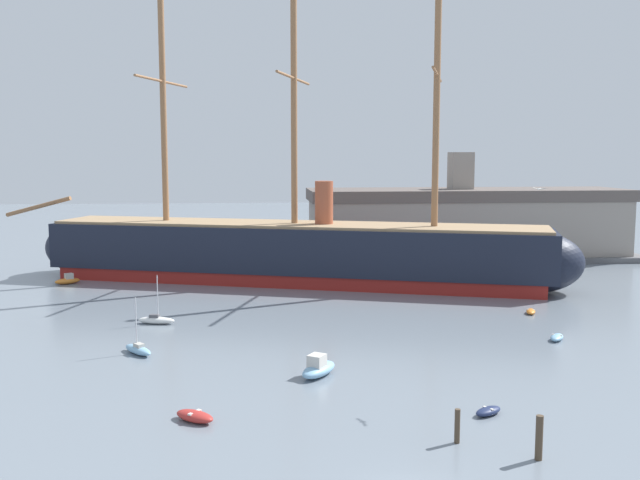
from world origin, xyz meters
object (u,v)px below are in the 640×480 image
(tall_ship, at_px, (295,251))
(motorboat_near_centre, at_px, (318,368))
(dinghy_foreground_left, at_px, (195,416))
(dockside_warehouse_right, at_px, (466,224))
(sailboat_alongside_bow, at_px, (156,320))
(seagull_in_flight, at_px, (539,189))
(dinghy_alongside_stern, at_px, (531,311))
(dinghy_mid_right, at_px, (557,337))
(dinghy_far_right, at_px, (564,280))
(motorboat_far_left, at_px, (68,280))
(sailboat_distant_centre, at_px, (335,268))
(sailboat_mid_left, at_px, (138,349))
(dinghy_foreground_right, at_px, (488,411))
(mooring_piling_left_pair, at_px, (539,438))
(mooring_piling_nearest, at_px, (457,426))

(tall_ship, bearing_deg, motorboat_near_centre, -90.82)
(dinghy_foreground_left, xyz_separation_m, dockside_warehouse_right, (35.19, 62.28, 4.88))
(sailboat_alongside_bow, distance_m, seagull_in_flight, 36.67)
(motorboat_near_centre, bearing_deg, dinghy_alongside_stern, 37.86)
(dinghy_mid_right, bearing_deg, dinghy_far_right, 64.56)
(motorboat_far_left, height_order, dinghy_far_right, motorboat_far_left)
(dinghy_alongside_stern, bearing_deg, motorboat_near_centre, -142.14)
(motorboat_near_centre, xyz_separation_m, sailboat_distant_centre, (6.31, 43.96, -0.05))
(motorboat_near_centre, relative_size, sailboat_mid_left, 0.90)
(dinghy_foreground_left, relative_size, dinghy_far_right, 1.38)
(seagull_in_flight, bearing_deg, motorboat_far_left, 134.07)
(dinghy_foreground_right, height_order, dockside_warehouse_right, dockside_warehouse_right)
(dinghy_foreground_left, bearing_deg, dinghy_mid_right, 28.30)
(dinghy_alongside_stern, height_order, mooring_piling_left_pair, mooring_piling_left_pair)
(dinghy_foreground_right, relative_size, seagull_in_flight, 1.70)
(motorboat_near_centre, relative_size, sailboat_alongside_bow, 0.89)
(dinghy_mid_right, distance_m, dinghy_alongside_stern, 10.00)
(dockside_warehouse_right, bearing_deg, tall_ship, -146.67)
(dinghy_foreground_right, relative_size, dinghy_mid_right, 0.93)
(tall_ship, relative_size, dinghy_foreground_left, 25.38)
(sailboat_distant_centre, distance_m, seagull_in_flight, 50.02)
(dinghy_foreground_left, xyz_separation_m, seagull_in_flight, (22.05, 4.09, 12.98))
(sailboat_mid_left, height_order, seagull_in_flight, seagull_in_flight)
(mooring_piling_nearest, bearing_deg, motorboat_far_left, 123.15)
(sailboat_alongside_bow, height_order, sailboat_distant_centre, sailboat_distant_centre)
(mooring_piling_nearest, xyz_separation_m, mooring_piling_left_pair, (3.54, -2.48, 0.22))
(dinghy_alongside_stern, bearing_deg, dinghy_foreground_left, -140.26)
(sailboat_alongside_bow, height_order, dinghy_far_right, sailboat_alongside_bow)
(sailboat_alongside_bow, bearing_deg, tall_ship, 55.21)
(dinghy_foreground_right, height_order, sailboat_mid_left, sailboat_mid_left)
(sailboat_distant_centre, height_order, seagull_in_flight, seagull_in_flight)
(tall_ship, distance_m, dinghy_mid_right, 35.76)
(dinghy_mid_right, xyz_separation_m, sailboat_alongside_bow, (-34.26, 9.13, 0.12))
(tall_ship, xyz_separation_m, sailboat_mid_left, (-14.06, -30.05, -3.45))
(tall_ship, xyz_separation_m, mooring_piling_nearest, (5.85, -49.24, -2.88))
(dinghy_alongside_stern, height_order, motorboat_far_left, motorboat_far_left)
(dinghy_mid_right, xyz_separation_m, dinghy_far_right, (12.40, 26.07, -0.02))
(dinghy_foreground_right, distance_m, mooring_piling_left_pair, 6.43)
(dinghy_alongside_stern, distance_m, dockside_warehouse_right, 37.53)
(dinghy_mid_right, xyz_separation_m, sailboat_distant_centre, (-14.51, 36.31, 0.25))
(tall_ship, bearing_deg, dinghy_alongside_stern, -41.37)
(motorboat_near_centre, bearing_deg, dinghy_foreground_left, -135.48)
(dinghy_alongside_stern, xyz_separation_m, mooring_piling_nearest, (-16.14, -29.87, 0.71))
(motorboat_near_centre, height_order, motorboat_far_left, motorboat_near_centre)
(sailboat_alongside_bow, distance_m, mooring_piling_nearest, 35.24)
(tall_ship, relative_size, sailboat_alongside_bow, 15.65)
(dinghy_foreground_left, distance_m, seagull_in_flight, 25.91)
(sailboat_mid_left, distance_m, dockside_warehouse_right, 62.82)
(tall_ship, bearing_deg, sailboat_distant_centre, 50.78)
(tall_ship, relative_size, mooring_piling_left_pair, 30.19)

